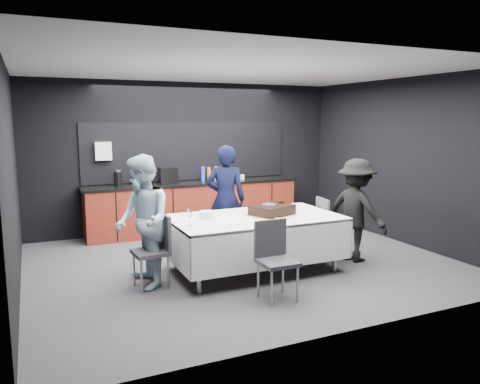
% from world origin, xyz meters
% --- Properties ---
extents(ground, '(6.00, 6.00, 0.00)m').
position_xyz_m(ground, '(0.00, 0.00, 0.00)').
color(ground, '#3C3C41').
rests_on(ground, ground).
extents(room_shell, '(6.04, 5.04, 2.82)m').
position_xyz_m(room_shell, '(0.00, 0.00, 1.86)').
color(room_shell, white).
rests_on(room_shell, ground).
extents(kitchenette, '(4.10, 0.64, 2.05)m').
position_xyz_m(kitchenette, '(-0.02, 2.22, 0.54)').
color(kitchenette, maroon).
rests_on(kitchenette, ground).
extents(party_table, '(2.32, 1.32, 0.78)m').
position_xyz_m(party_table, '(0.00, -0.40, 0.64)').
color(party_table, '#99999E').
rests_on(party_table, ground).
extents(cake_assembly, '(0.72, 0.66, 0.18)m').
position_xyz_m(cake_assembly, '(0.26, -0.42, 0.85)').
color(cake_assembly, gold).
rests_on(cake_assembly, party_table).
extents(plate_stack, '(0.21, 0.21, 0.10)m').
position_xyz_m(plate_stack, '(-0.66, -0.25, 0.83)').
color(plate_stack, white).
rests_on(plate_stack, party_table).
extents(loose_plate_near, '(0.22, 0.22, 0.01)m').
position_xyz_m(loose_plate_near, '(-0.43, -0.68, 0.78)').
color(loose_plate_near, white).
rests_on(loose_plate_near, party_table).
extents(loose_plate_right_a, '(0.18, 0.18, 0.01)m').
position_xyz_m(loose_plate_right_a, '(0.73, -0.24, 0.78)').
color(loose_plate_right_a, white).
rests_on(loose_plate_right_a, party_table).
extents(loose_plate_right_b, '(0.20, 0.20, 0.01)m').
position_xyz_m(loose_plate_right_b, '(0.80, -0.65, 0.78)').
color(loose_plate_right_b, white).
rests_on(loose_plate_right_b, party_table).
extents(loose_plate_far, '(0.20, 0.20, 0.01)m').
position_xyz_m(loose_plate_far, '(-0.02, -0.09, 0.78)').
color(loose_plate_far, white).
rests_on(loose_plate_far, party_table).
extents(fork_pile, '(0.18, 0.15, 0.02)m').
position_xyz_m(fork_pile, '(0.20, -0.78, 0.79)').
color(fork_pile, white).
rests_on(fork_pile, party_table).
extents(champagne_flute, '(0.06, 0.06, 0.22)m').
position_xyz_m(champagne_flute, '(-1.01, -0.59, 0.94)').
color(champagne_flute, white).
rests_on(champagne_flute, party_table).
extents(chair_left, '(0.45, 0.45, 0.92)m').
position_xyz_m(chair_left, '(-1.40, -0.42, 0.53)').
color(chair_left, '#303036').
rests_on(chair_left, ground).
extents(chair_right, '(0.49, 0.49, 0.92)m').
position_xyz_m(chair_right, '(1.32, -0.28, 0.53)').
color(chair_right, '#303036').
rests_on(chair_right, ground).
extents(chair_near, '(0.42, 0.42, 0.92)m').
position_xyz_m(chair_near, '(-0.22, -1.37, 0.53)').
color(chair_near, '#303036').
rests_on(chair_near, ground).
extents(person_center, '(0.74, 0.63, 1.71)m').
position_xyz_m(person_center, '(-0.01, 0.63, 0.86)').
color(person_center, black).
rests_on(person_center, ground).
extents(person_left, '(0.67, 0.84, 1.68)m').
position_xyz_m(person_left, '(-1.56, -0.38, 0.84)').
color(person_left, '#ACC9D8').
rests_on(person_left, ground).
extents(person_right, '(0.84, 1.12, 1.54)m').
position_xyz_m(person_right, '(1.60, -0.57, 0.77)').
color(person_right, black).
rests_on(person_right, ground).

